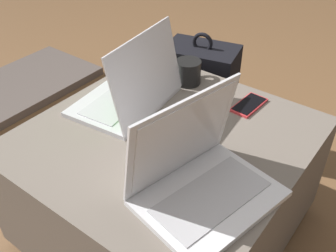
# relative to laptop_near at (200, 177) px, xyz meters

# --- Properties ---
(ground_plane) EXTENTS (14.00, 14.00, 0.00)m
(ground_plane) POSITION_rel_laptop_near_xyz_m (0.14, 0.22, -0.50)
(ground_plane) COLOR brown
(ottoman) EXTENTS (0.83, 0.81, 0.44)m
(ottoman) POSITION_rel_laptop_near_xyz_m (0.14, 0.22, -0.27)
(ottoman) COLOR #3D3832
(ottoman) RESTS_ON ground_plane
(laptop_near) EXTENTS (0.39, 0.33, 0.27)m
(laptop_near) POSITION_rel_laptop_near_xyz_m (0.00, 0.00, 0.00)
(laptop_near) COLOR silver
(laptop_near) RESTS_ON ottoman
(laptop_far) EXTENTS (0.38, 0.29, 0.27)m
(laptop_far) POSITION_rel_laptop_near_xyz_m (0.20, 0.41, -0.00)
(laptop_far) COLOR silver
(laptop_far) RESTS_ON ottoman
(cell_phone) EXTENTS (0.15, 0.08, 0.01)m
(cell_phone) POSITION_rel_laptop_near_xyz_m (0.44, 0.09, -0.05)
(cell_phone) COLOR red
(cell_phone) RESTS_ON ottoman
(backpack) EXTENTS (0.30, 0.34, 0.53)m
(backpack) POSITION_rel_laptop_near_xyz_m (0.70, 0.44, -0.27)
(backpack) COLOR black
(backpack) RESTS_ON ground_plane
(coffee_mug) EXTENTS (0.13, 0.09, 0.09)m
(coffee_mug) POSITION_rel_laptop_near_xyz_m (0.45, 0.34, -0.01)
(coffee_mug) COLOR black
(coffee_mug) RESTS_ON ottoman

